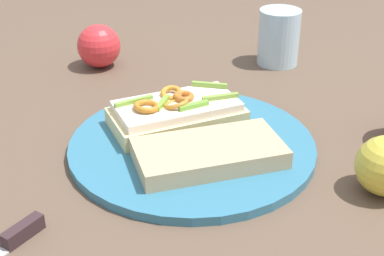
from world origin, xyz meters
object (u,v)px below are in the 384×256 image
Objects in this scene: apple_4 at (99,46)px; knife at (10,241)px; sandwich at (176,113)px; drinking_glass at (279,37)px; plate at (192,146)px; bread_slice_side at (209,153)px.

apple_4 is 0.47m from knife.
sandwich is 2.00× the size of drinking_glass.
sandwich is at bearing 19.41° from apple_4.
drinking_glass is 0.97× the size of knife.
sandwich is 1.94× the size of knife.
knife is at bearing -54.84° from plate.
apple_4 is (-0.36, -0.11, 0.01)m from bread_slice_side.
apple_4 is at bearing 101.83° from bread_slice_side.
sandwich is at bearing -45.36° from drinking_glass.
drinking_glass reaches higher than plate.
sandwich is 1.08× the size of bread_slice_side.
bread_slice_side reaches higher than plate.
sandwich is at bearing 97.10° from bread_slice_side.
knife is (0.46, -0.11, -0.03)m from apple_4.
bread_slice_side is at bearing -31.71° from drinking_glass.
sandwich reaches higher than plate.
knife is at bearing -161.63° from bread_slice_side.
bread_slice_side reaches higher than knife.
drinking_glass is 0.59m from knife.
plate is at bearing 96.84° from bread_slice_side.
bread_slice_side is 0.37m from drinking_glass.
apple_4 reaches higher than bread_slice_side.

